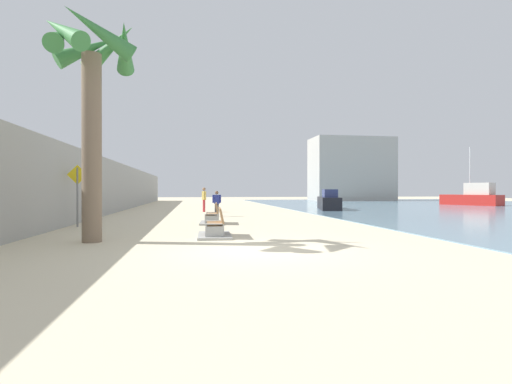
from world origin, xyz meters
The scene contains 13 objects.
ground_plane centered at (0.00, 18.00, 0.00)m, with size 120.00×120.00×0.00m, color beige.
seawall centered at (-7.50, 18.00, 1.80)m, with size 0.80×64.00×3.60m, color #9E9E99.
water_bay centered at (24.00, 18.00, 0.02)m, with size 36.00×68.00×0.04m, color #6B8EA3.
palm_tree centered at (-4.75, 2.32, 5.04)m, with size 3.04×3.04×7.00m.
bench_near centered at (-0.96, 3.12, 0.23)m, with size 1.18×2.14×0.98m.
bench_far centered at (-0.81, 8.33, 0.23)m, with size 1.26×2.18×0.98m.
person_walking centered at (-0.97, 18.28, 1.05)m, with size 0.31×0.48×1.78m.
person_standing centered at (-0.33, 13.38, 0.88)m, with size 0.53×0.21×1.53m.
boat_mid_bay centered at (26.64, 25.87, 0.87)m, with size 4.10×5.98×2.29m.
boat_distant centered at (37.56, 40.01, 0.77)m, with size 4.61×8.05×7.82m.
boat_outer centered at (9.06, 19.97, 0.66)m, with size 2.89×6.27×1.61m.
pedestrian_sign centered at (-6.61, 7.53, 1.66)m, with size 0.85×0.08×2.66m.
harbor_building centered at (21.89, 46.00, 4.73)m, with size 12.00×6.00×9.46m, color #ADAAA3.
Camera 1 is at (-1.67, -10.13, 1.58)m, focal length 27.33 mm.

